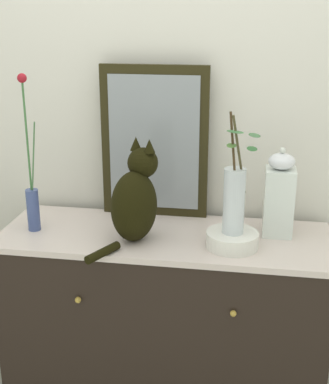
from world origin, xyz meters
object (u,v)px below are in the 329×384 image
(bowl_porcelain, at_px, (232,240))
(vase_glass_clear, at_px, (234,198))
(sideboard, at_px, (164,326))
(cat_sitting, at_px, (135,199))
(vase_slim_green, at_px, (32,195))
(jar_lidded_porcelain, at_px, (279,196))
(mirror_leaning, at_px, (154,143))

(bowl_porcelain, distance_m, vase_glass_clear, 0.17)
(sideboard, relative_size, bowl_porcelain, 6.70)
(sideboard, bearing_deg, vase_glass_clear, -16.02)
(sideboard, xyz_separation_m, cat_sitting, (-0.10, -0.07, 0.60))
(vase_slim_green, relative_size, vase_glass_clear, 1.37)
(bowl_porcelain, height_order, jar_lidded_porcelain, jar_lidded_porcelain)
(vase_slim_green, xyz_separation_m, bowl_porcelain, (0.81, -0.04, -0.12))
(vase_slim_green, xyz_separation_m, vase_glass_clear, (0.81, -0.04, 0.05))
(cat_sitting, bearing_deg, vase_glass_clear, -1.50)
(cat_sitting, bearing_deg, jar_lidded_porcelain, 14.93)
(mirror_leaning, bearing_deg, vase_glass_clear, -39.68)
(sideboard, xyz_separation_m, vase_slim_green, (-0.53, -0.04, 0.58))
(bowl_porcelain, distance_m, jar_lidded_porcelain, 0.27)
(sideboard, height_order, mirror_leaning, mirror_leaning)
(sideboard, bearing_deg, mirror_leaning, 110.18)
(jar_lidded_porcelain, bearing_deg, vase_slim_green, -173.18)
(vase_glass_clear, bearing_deg, sideboard, 163.98)
(sideboard, bearing_deg, vase_slim_green, -175.73)
(bowl_porcelain, xyz_separation_m, jar_lidded_porcelain, (0.17, 0.15, 0.13))
(vase_glass_clear, xyz_separation_m, jar_lidded_porcelain, (0.17, 0.16, -0.04))
(bowl_porcelain, bearing_deg, jar_lidded_porcelain, 41.92)
(sideboard, height_order, bowl_porcelain, bowl_porcelain)
(mirror_leaning, height_order, vase_glass_clear, mirror_leaning)
(bowl_porcelain, relative_size, vase_glass_clear, 0.43)
(vase_slim_green, xyz_separation_m, jar_lidded_porcelain, (0.98, 0.12, 0.01))
(bowl_porcelain, relative_size, jar_lidded_porcelain, 0.55)
(jar_lidded_porcelain, bearing_deg, vase_glass_clear, -137.62)
(mirror_leaning, height_order, vase_slim_green, mirror_leaning)
(sideboard, xyz_separation_m, vase_glass_clear, (0.27, -0.08, 0.63))
(mirror_leaning, distance_m, vase_slim_green, 0.55)
(cat_sitting, height_order, vase_slim_green, vase_slim_green)
(vase_glass_clear, height_order, jar_lidded_porcelain, vase_glass_clear)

